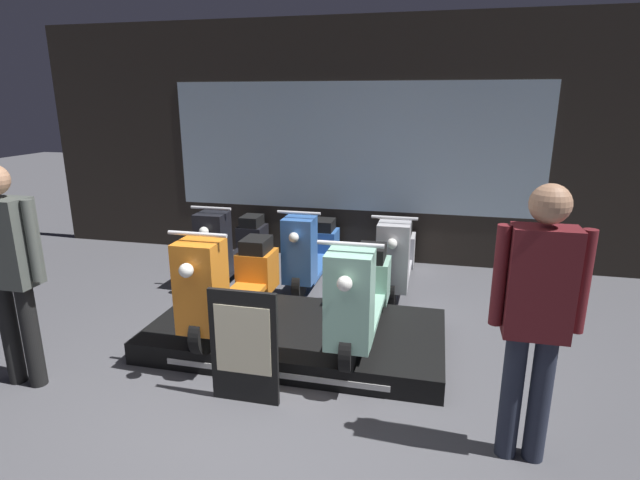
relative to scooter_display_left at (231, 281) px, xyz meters
name	(u,v)px	position (x,y,z in m)	size (l,w,h in m)	color
ground_plane	(261,414)	(0.62, -1.01, -0.59)	(30.00, 30.00, 0.00)	#4C4C51
shop_wall_back	(352,144)	(0.62, 2.76, 1.01)	(9.05, 0.09, 3.20)	#28231E
display_platform	(296,335)	(0.59, 0.05, -0.49)	(2.63, 1.35, 0.20)	black
scooter_display_left	(231,281)	(0.00, 0.00, 0.00)	(0.48, 1.72, 1.01)	black
scooter_display_right	(361,292)	(1.18, 0.00, 0.00)	(0.48, 1.72, 1.01)	black
scooter_backrow_0	(233,244)	(-0.71, 1.73, -0.20)	(0.48, 1.72, 1.01)	black
scooter_backrow_1	(312,250)	(0.32, 1.73, -0.20)	(0.48, 1.72, 1.01)	black
scooter_backrow_2	(397,256)	(1.35, 1.73, -0.20)	(0.48, 1.72, 1.01)	black
person_left_browsing	(7,260)	(-1.32, -1.04, 0.44)	(0.59, 0.24, 1.74)	black
person_right_browsing	(537,309)	(2.37, -1.04, 0.41)	(0.52, 0.23, 1.74)	#232838
price_sign_board	(244,347)	(0.46, -0.88, -0.15)	(0.52, 0.04, 0.88)	black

